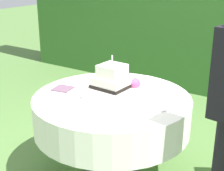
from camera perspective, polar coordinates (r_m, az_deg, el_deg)
cake_table at (r=2.76m, az=-0.02°, el=-4.50°), size 1.27×1.27×0.72m
wedding_cake at (r=2.63m, az=0.18°, el=-0.06°), size 0.36×0.36×0.35m
serving_plate_near at (r=2.51m, az=8.45°, el=-3.73°), size 0.12×0.12×0.01m
serving_plate_far at (r=3.09m, az=-1.10°, el=1.07°), size 0.10×0.10×0.01m
napkin_stack at (r=2.89m, az=-8.30°, el=-0.51°), size 0.18×0.18×0.01m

